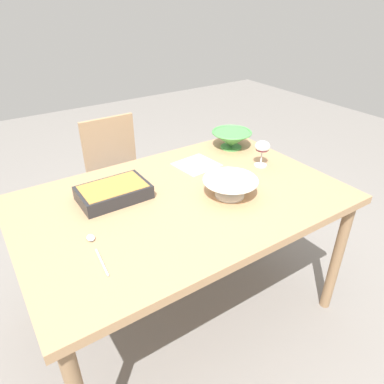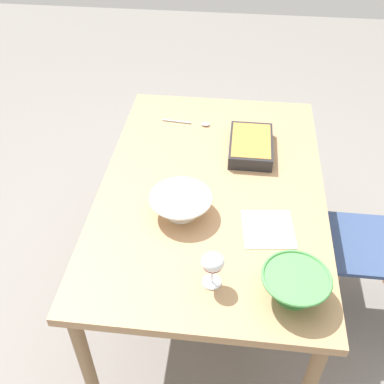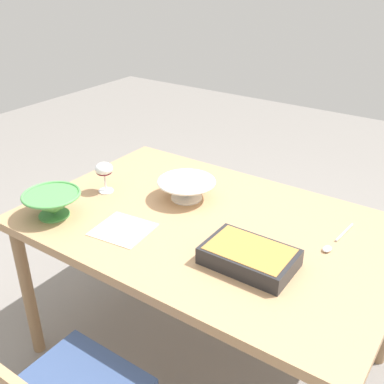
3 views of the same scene
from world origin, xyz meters
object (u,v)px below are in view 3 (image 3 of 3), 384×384
Objects in this scene: serving_spoon at (333,243)px; wine_glass at (104,171)px; napkin at (123,229)px; casserole_dish at (249,256)px; small_bowl at (187,188)px; dining_table at (209,236)px; mixing_bowl at (53,203)px.

wine_glass is at bearing -170.56° from serving_spoon.
wine_glass is 1.00m from serving_spoon.
casserole_dish is at bearing 8.89° from napkin.
napkin is at bearing -98.80° from small_bowl.
small_bowl is at bearing 149.06° from casserole_dish.
casserole_dish is at bearing -8.57° from wine_glass.
dining_table is 0.55m from wine_glass.
wine_glass is 0.28m from mixing_bowl.
serving_spoon is at bearing 27.20° from napkin.
wine_glass is at bearing 85.64° from mixing_bowl.
casserole_dish is (0.78, -0.12, -0.07)m from wine_glass.
mixing_bowl is at bearing -94.36° from wine_glass.
wine_glass is 0.80m from casserole_dish.
casserole_dish is 0.53m from small_bowl.
napkin is (0.30, 0.08, -0.06)m from mixing_bowl.
wine_glass is at bearing 144.90° from napkin.
serving_spoon is 1.20× the size of napkin.
napkin is (-0.70, -0.36, -0.01)m from serving_spoon.
mixing_bowl is at bearing -149.79° from dining_table.
wine_glass is 0.36m from napkin.
napkin is at bearing -135.37° from dining_table.
dining_table is at bearing 148.89° from casserole_dish.
casserole_dish reaches higher than serving_spoon.
wine_glass reaches higher than dining_table.
napkin is at bearing -35.10° from wine_glass.
small_bowl reaches higher than napkin.
mixing_bowl is 0.56m from small_bowl.
casserole_dish is at bearing 11.01° from mixing_bowl.
wine_glass reaches higher than casserole_dish.
mixing_bowl is at bearing -168.99° from casserole_dish.
small_bowl is 0.36m from napkin.
mixing_bowl is (-0.54, -0.32, 0.12)m from dining_table.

